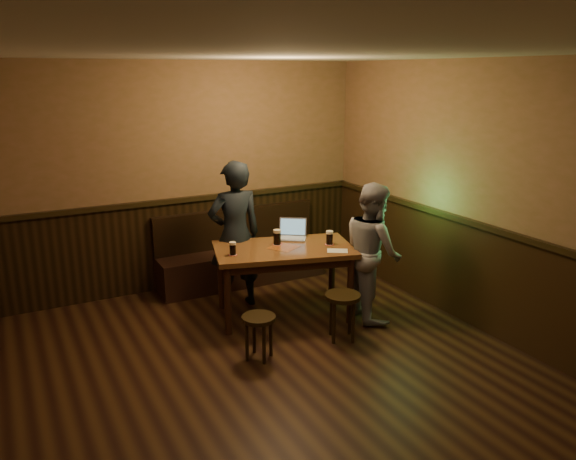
{
  "coord_description": "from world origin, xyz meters",
  "views": [
    {
      "loc": [
        -1.93,
        -3.67,
        2.66
      ],
      "look_at": [
        0.78,
        1.44,
        1.03
      ],
      "focal_mm": 35.0,
      "sensor_mm": 36.0,
      "label": 1
    }
  ],
  "objects_px": {
    "stool_right": "(343,303)",
    "pint_mid": "(277,237)",
    "person_grey": "(373,251)",
    "laptop": "(292,233)",
    "stool_left": "(259,325)",
    "person_suit": "(235,235)",
    "bench": "(241,259)",
    "pint_right": "(330,238)",
    "pint_left": "(233,248)",
    "pub_table": "(284,256)"
  },
  "relations": [
    {
      "from": "stool_left",
      "to": "stool_right",
      "type": "height_order",
      "value": "stool_right"
    },
    {
      "from": "pint_right",
      "to": "pub_table",
      "type": "bearing_deg",
      "value": 163.34
    },
    {
      "from": "stool_left",
      "to": "pint_right",
      "type": "xyz_separation_m",
      "value": [
        1.17,
        0.62,
        0.54
      ]
    },
    {
      "from": "pub_table",
      "to": "pint_mid",
      "type": "height_order",
      "value": "pint_mid"
    },
    {
      "from": "stool_left",
      "to": "bench",
      "type": "bearing_deg",
      "value": 71.29
    },
    {
      "from": "bench",
      "to": "person_suit",
      "type": "height_order",
      "value": "person_suit"
    },
    {
      "from": "stool_right",
      "to": "pint_mid",
      "type": "distance_m",
      "value": 1.08
    },
    {
      "from": "pint_right",
      "to": "laptop",
      "type": "height_order",
      "value": "laptop"
    },
    {
      "from": "bench",
      "to": "pub_table",
      "type": "xyz_separation_m",
      "value": [
        -0.0,
        -1.2,
        0.39
      ]
    },
    {
      "from": "laptop",
      "to": "stool_left",
      "type": "bearing_deg",
      "value": -96.58
    },
    {
      "from": "stool_right",
      "to": "pint_left",
      "type": "bearing_deg",
      "value": 136.44
    },
    {
      "from": "pint_mid",
      "to": "stool_left",
      "type": "bearing_deg",
      "value": -126.07
    },
    {
      "from": "pub_table",
      "to": "pint_mid",
      "type": "relative_size",
      "value": 9.63
    },
    {
      "from": "pub_table",
      "to": "laptop",
      "type": "relative_size",
      "value": 4.15
    },
    {
      "from": "bench",
      "to": "stool_right",
      "type": "relative_size",
      "value": 4.47
    },
    {
      "from": "pint_left",
      "to": "pub_table",
      "type": "bearing_deg",
      "value": -1.05
    },
    {
      "from": "pub_table",
      "to": "stool_right",
      "type": "bearing_deg",
      "value": -56.73
    },
    {
      "from": "pub_table",
      "to": "laptop",
      "type": "xyz_separation_m",
      "value": [
        0.25,
        0.27,
        0.16
      ]
    },
    {
      "from": "stool_left",
      "to": "pint_right",
      "type": "distance_m",
      "value": 1.43
    },
    {
      "from": "laptop",
      "to": "pub_table",
      "type": "bearing_deg",
      "value": -98.27
    },
    {
      "from": "laptop",
      "to": "person_suit",
      "type": "distance_m",
      "value": 0.66
    },
    {
      "from": "pub_table",
      "to": "laptop",
      "type": "distance_m",
      "value": 0.4
    },
    {
      "from": "stool_right",
      "to": "person_suit",
      "type": "distance_m",
      "value": 1.53
    },
    {
      "from": "bench",
      "to": "stool_right",
      "type": "distance_m",
      "value": 2.02
    },
    {
      "from": "stool_right",
      "to": "laptop",
      "type": "xyz_separation_m",
      "value": [
        -0.01,
        1.07,
        0.47
      ]
    },
    {
      "from": "stool_right",
      "to": "pint_mid",
      "type": "bearing_deg",
      "value": 106.77
    },
    {
      "from": "pint_mid",
      "to": "person_suit",
      "type": "relative_size",
      "value": 0.1
    },
    {
      "from": "pint_left",
      "to": "person_grey",
      "type": "relative_size",
      "value": 0.09
    },
    {
      "from": "bench",
      "to": "stool_left",
      "type": "distance_m",
      "value": 2.09
    },
    {
      "from": "bench",
      "to": "person_grey",
      "type": "distance_m",
      "value": 1.93
    },
    {
      "from": "pub_table",
      "to": "laptop",
      "type": "bearing_deg",
      "value": 62.25
    },
    {
      "from": "pint_mid",
      "to": "person_grey",
      "type": "relative_size",
      "value": 0.11
    },
    {
      "from": "pint_right",
      "to": "person_grey",
      "type": "height_order",
      "value": "person_grey"
    },
    {
      "from": "pint_left",
      "to": "laptop",
      "type": "distance_m",
      "value": 0.89
    },
    {
      "from": "pint_left",
      "to": "pint_mid",
      "type": "bearing_deg",
      "value": 10.64
    },
    {
      "from": "stool_left",
      "to": "pub_table",
      "type": "bearing_deg",
      "value": 49.1
    },
    {
      "from": "pub_table",
      "to": "person_suit",
      "type": "relative_size",
      "value": 0.98
    },
    {
      "from": "stool_right",
      "to": "pint_mid",
      "type": "xyz_separation_m",
      "value": [
        -0.28,
        0.92,
        0.5
      ]
    },
    {
      "from": "stool_right",
      "to": "laptop",
      "type": "height_order",
      "value": "laptop"
    },
    {
      "from": "laptop",
      "to": "person_grey",
      "type": "bearing_deg",
      "value": -15.29
    },
    {
      "from": "stool_right",
      "to": "person_grey",
      "type": "distance_m",
      "value": 0.79
    },
    {
      "from": "pub_table",
      "to": "pint_right",
      "type": "height_order",
      "value": "pint_right"
    },
    {
      "from": "stool_left",
      "to": "stool_right",
      "type": "distance_m",
      "value": 0.93
    },
    {
      "from": "person_suit",
      "to": "person_grey",
      "type": "relative_size",
      "value": 1.13
    },
    {
      "from": "stool_left",
      "to": "person_suit",
      "type": "height_order",
      "value": "person_suit"
    },
    {
      "from": "pub_table",
      "to": "person_suit",
      "type": "distance_m",
      "value": 0.65
    },
    {
      "from": "pint_mid",
      "to": "laptop",
      "type": "relative_size",
      "value": 0.43
    },
    {
      "from": "bench",
      "to": "person_grey",
      "type": "xyz_separation_m",
      "value": [
        0.86,
        -1.67,
        0.45
      ]
    },
    {
      "from": "pub_table",
      "to": "pint_right",
      "type": "xyz_separation_m",
      "value": [
        0.5,
        -0.15,
        0.19
      ]
    },
    {
      "from": "person_grey",
      "to": "laptop",
      "type": "bearing_deg",
      "value": 53.19
    }
  ]
}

